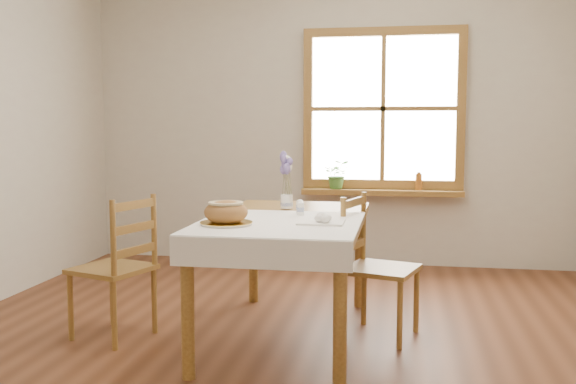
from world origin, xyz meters
name	(u,v)px	position (x,y,z in m)	size (l,w,h in m)	color
ground	(279,353)	(0.00, 0.00, 0.00)	(5.00, 5.00, 0.00)	brown
room_walls	(278,51)	(0.00, 0.00, 1.71)	(4.60, 5.10, 2.65)	beige
window	(383,109)	(0.50, 2.47, 1.45)	(1.46, 0.08, 1.46)	olive
window_sill	(382,192)	(0.50, 2.40, 0.69)	(1.46, 0.20, 0.05)	olive
dining_table	(288,230)	(0.00, 0.30, 0.66)	(0.90, 1.60, 0.75)	olive
table_linen	(279,223)	(0.00, 0.00, 0.76)	(0.91, 0.99, 0.01)	white
chair_left	(112,267)	(-1.06, 0.11, 0.44)	(0.41, 0.43, 0.88)	olive
chair_right	(381,267)	(0.56, 0.41, 0.44)	(0.41, 0.43, 0.87)	olive
bread_plate	(226,223)	(-0.27, -0.14, 0.77)	(0.28, 0.28, 0.02)	white
bread_loaf	(226,210)	(-0.27, -0.14, 0.84)	(0.24, 0.24, 0.13)	#A76D3B
egg_napkin	(321,222)	(0.24, 0.01, 0.77)	(0.25, 0.21, 0.01)	white
eggs	(321,217)	(0.24, 0.01, 0.79)	(0.19, 0.18, 0.04)	white
salt_shaker	(300,206)	(0.06, 0.40, 0.80)	(0.04, 0.04, 0.08)	white
pepper_shaker	(301,208)	(0.08, 0.30, 0.80)	(0.04, 0.04, 0.08)	white
flower_vase	(287,203)	(-0.07, 0.62, 0.79)	(0.08, 0.08, 0.09)	white
lavender_bouquet	(287,175)	(-0.07, 0.62, 0.97)	(0.14, 0.14, 0.27)	#61518F
potted_plant	(337,178)	(0.09, 2.40, 0.82)	(0.24, 0.26, 0.21)	#437930
amber_bottle	(419,181)	(0.83, 2.40, 0.80)	(0.06, 0.06, 0.17)	#96541B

